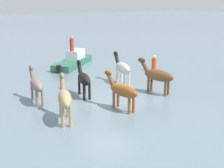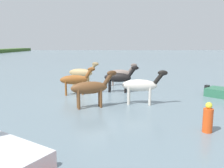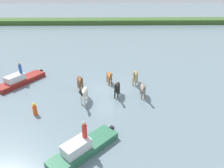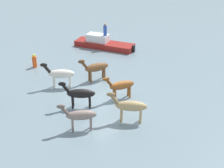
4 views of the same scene
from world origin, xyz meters
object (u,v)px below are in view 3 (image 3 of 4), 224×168
Objects in this scene: horse_dark_mare at (135,75)px; person_spotter_bow at (84,130)px; horse_chestnut_trailing at (84,92)px; buoy_channel_marker at (35,109)px; horse_mid_herd at (80,81)px; boat_launch_far at (83,149)px; horse_rear_stallion at (117,87)px; person_helmsman_aft at (20,68)px; horse_dun_straggler at (143,88)px; boat_dinghy_port at (20,81)px; horse_gray_outer at (109,76)px.

horse_dark_mare is 2.04× the size of person_spotter_bow.
buoy_channel_marker is at bearing -55.51° from horse_chestnut_trailing.
horse_mid_herd is 0.52× the size of boat_launch_far.
horse_mid_herd is 6.07m from horse_dark_mare.
person_helmsman_aft reaches higher than horse_rear_stallion.
horse_dark_mare reaches higher than horse_dun_straggler.
boat_dinghy_port is at bearing -75.38° from horse_dark_mare.
person_spotter_bow is 1.04× the size of buoy_channel_marker.
horse_dark_mare is 10.98m from buoy_channel_marker.
horse_mid_herd is 0.99× the size of horse_dark_mare.
person_helmsman_aft reaches higher than buoy_channel_marker.
buoy_channel_marker is at bearing 136.77° from person_spotter_bow.
horse_mid_herd is at bearing 109.89° from boat_dinghy_port.
boat_dinghy_port is 4.88× the size of buoy_channel_marker.
boat_dinghy_port is 4.68× the size of person_helmsman_aft.
horse_dun_straggler is at bearing 57.26° from horse_mid_herd.
person_helmsman_aft is (-7.93, 10.96, 1.45)m from boat_launch_far.
buoy_channel_marker is at bearing -70.19° from horse_dun_straggler.
boat_dinghy_port is (-12.86, 0.38, -0.72)m from horse_dark_mare.
buoy_channel_marker is at bearing -56.06° from horse_rear_stallion.
horse_chestnut_trailing is at bearing -60.04° from horse_rear_stallion.
buoy_channel_marker is (-4.70, 4.41, -1.24)m from person_spotter_bow.
horse_rear_stallion is at bearing -153.84° from boat_launch_far.
horse_mid_herd is 9.29m from boat_launch_far.
horse_gray_outer is 0.97× the size of horse_rear_stallion.
horse_mid_herd reaches higher than boat_launch_far.
horse_chestnut_trailing is (-3.14, -1.10, 0.04)m from horse_rear_stallion.
person_helmsman_aft reaches higher than boat_launch_far.
horse_dun_straggler is 0.92× the size of horse_dark_mare.
person_helmsman_aft reaches higher than horse_dark_mare.
person_spotter_bow reaches higher than horse_chestnut_trailing.
horse_mid_herd reaches higher than horse_dun_straggler.
person_spotter_bow reaches higher than horse_dark_mare.
horse_chestnut_trailing is at bearing 26.31° from buoy_channel_marker.
horse_rear_stallion is at bearing 72.00° from person_spotter_bow.
person_helmsman_aft reaches higher than boat_dinghy_port.
boat_launch_far is 6.45m from buoy_channel_marker.
horse_dun_straggler is 0.92× the size of horse_chestnut_trailing.
buoy_channel_marker is (-9.28, -5.84, -0.53)m from horse_dark_mare.
horse_gray_outer is at bearing 42.52° from buoy_channel_marker.
horse_dark_mare reaches higher than boat_launch_far.
horse_dun_straggler is at bearing 16.53° from buoy_channel_marker.
boat_dinghy_port is at bearing -100.95° from horse_dun_straggler.
boat_dinghy_port is (-7.58, 4.25, -0.71)m from horse_chestnut_trailing.
horse_mid_herd is at bearing 98.56° from person_spotter_bow.
horse_gray_outer is 0.94× the size of horse_chestnut_trailing.
horse_dark_mare is 12.89m from boat_dinghy_port.
horse_gray_outer is at bearing 121.10° from boat_dinghy_port.
horse_dun_straggler is 0.40× the size of boat_dinghy_port.
person_helmsman_aft is 13.49m from person_spotter_bow.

